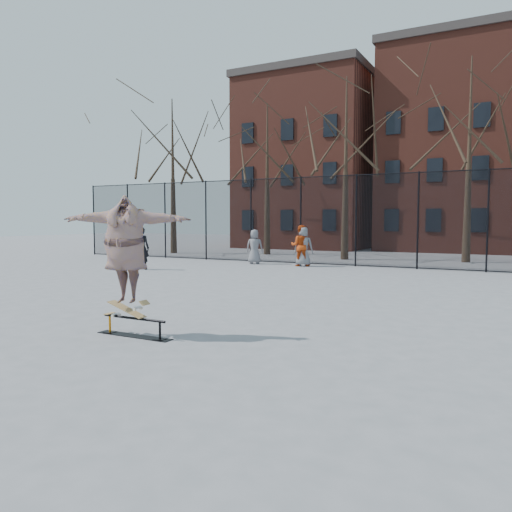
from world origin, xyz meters
The scene contains 11 objects.
ground centered at (0.00, 0.00, 0.00)m, with size 100.00×100.00×0.00m, color slate.
skate_rail centered at (-0.99, -1.57, 0.13)m, with size 1.54×0.24×0.34m.
skateboard centered at (-1.15, -1.57, 0.39)m, with size 0.83×0.20×0.10m, color #A57B42, non-canonical shape.
skater centered at (-1.15, -1.57, 1.38)m, with size 2.31×0.63×1.88m, color #67378B.
bystander_grey centered at (-5.86, 12.00, 0.80)m, with size 0.78×0.51×1.59m, color slate.
bystander_black centered at (-8.76, 7.60, 0.87)m, with size 0.64×0.42×1.75m, color black.
bystander_red centered at (-3.56, 12.00, 0.90)m, with size 0.87×0.68×1.80m, color #BA3C10.
bystander_extra centered at (-3.44, 12.00, 0.87)m, with size 0.85×0.55×1.74m, color slate.
fence centered at (-0.01, 13.00, 2.05)m, with size 34.03×0.07×4.00m.
tree_row centered at (-0.25, 17.15, 7.36)m, with size 33.66×7.46×10.67m.
rowhouses centered at (0.72, 26.00, 6.06)m, with size 29.00×7.00×13.00m.
Camera 1 is at (4.95, -8.18, 2.05)m, focal length 35.00 mm.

